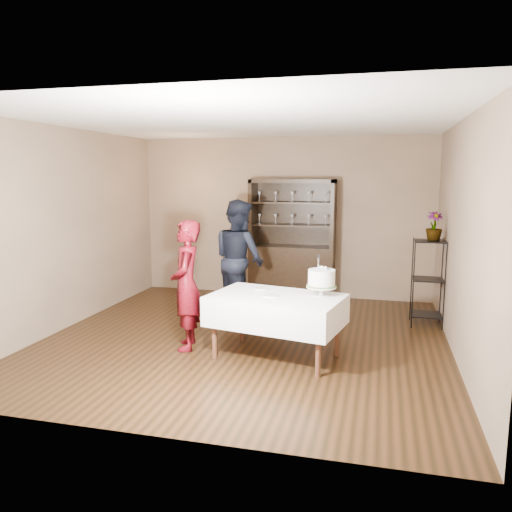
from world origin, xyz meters
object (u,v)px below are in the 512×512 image
Objects in this scene: potted_plant at (434,226)px; plant_etagere at (428,279)px; woman at (186,285)px; cake_table at (276,310)px; man at (239,259)px; cake at (322,279)px; china_hutch at (292,260)px.

plant_etagere is at bearing -179.63° from potted_plant.
cake_table is at bearing 69.83° from woman.
man is (-0.87, 1.52, 0.31)m from cake_table.
man is at bearing 134.31° from cake.
woman is at bearing -177.50° from cake.
china_hutch is 1.29× the size of woman.
man is (0.23, 1.47, 0.09)m from woman.
plant_etagere is at bearing 44.54° from cake_table.
cake_table is at bearing 160.44° from man.
cake is (1.59, 0.07, 0.14)m from woman.
cake is (1.36, -1.40, 0.05)m from man.
plant_etagere is at bearing 51.69° from cake.
cake_table is 3.44× the size of cake.
man is (-2.64, -0.22, 0.21)m from plant_etagere.
plant_etagere is 0.70× the size of man.
woman is at bearing -106.07° from china_hutch.
potted_plant is at bearing -26.34° from china_hutch.
china_hutch is 2.48m from potted_plant.
cake_table is 0.93× the size of man.
china_hutch is at bearing -73.16° from man.
plant_etagere is 3.07× the size of potted_plant.
man is at bearing -175.28° from plant_etagere.
plant_etagere is 0.77× the size of woman.
cake is 2.14m from potted_plant.
potted_plant reaches higher than cake_table.
cake_table is 2.64m from potted_plant.
cake_table is at bearing -135.46° from plant_etagere.
potted_plant is (0.04, 0.00, 0.73)m from plant_etagere.
woman reaches higher than plant_etagere.
potted_plant is at bearing 0.37° from plant_etagere.
cake_table is 1.13m from woman.
china_hutch is at bearing 146.53° from woman.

